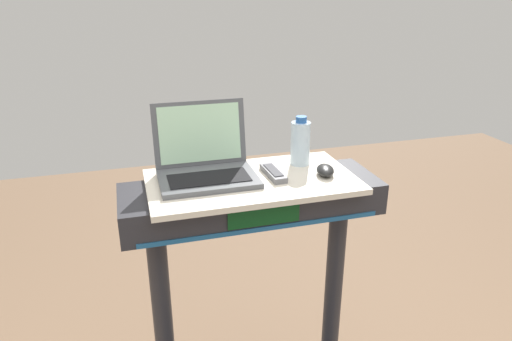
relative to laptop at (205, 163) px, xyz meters
name	(u,v)px	position (x,y,z in m)	size (l,w,h in m)	color
desk_board	(252,182)	(0.15, -0.06, -0.06)	(0.71, 0.39, 0.02)	beige
laptop	(205,163)	(0.00, 0.00, 0.00)	(0.33, 0.27, 0.24)	#515459
computer_mouse	(325,170)	(0.41, -0.10, -0.03)	(0.06, 0.10, 0.03)	black
water_bottle	(300,142)	(0.36, 0.03, 0.03)	(0.07, 0.07, 0.18)	silver
tv_remote	(273,173)	(0.23, -0.06, -0.04)	(0.05, 0.16, 0.02)	slate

